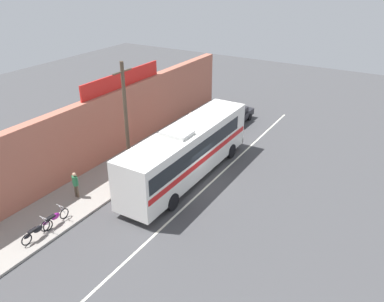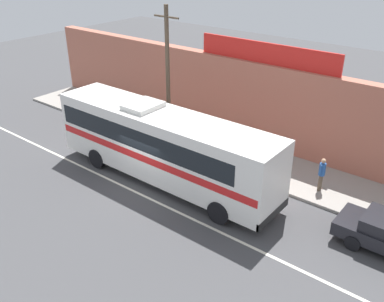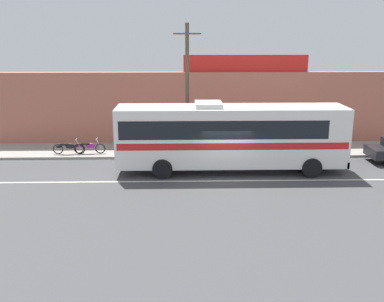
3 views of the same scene
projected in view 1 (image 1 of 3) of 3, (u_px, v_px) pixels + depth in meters
name	position (u px, v px, depth m)	size (l,w,h in m)	color
ground_plane	(197.00, 183.00, 25.20)	(70.00, 70.00, 0.00)	#444447
sidewalk_slab	(134.00, 163.00, 27.57)	(30.00, 3.60, 0.14)	gray
storefront_facade	(108.00, 126.00, 27.53)	(30.00, 0.70, 4.80)	#B26651
storefront_billboard	(122.00, 79.00, 27.74)	(8.20, 0.12, 1.10)	red
road_center_stripe	(207.00, 186.00, 24.82)	(30.00, 0.14, 0.01)	silver
intercity_bus	(187.00, 150.00, 24.88)	(12.13, 2.63, 3.78)	white
parked_car	(235.00, 115.00, 34.19)	(4.34, 1.89, 1.37)	black
utility_pole	(126.00, 122.00, 23.68)	(1.60, 0.22, 7.71)	brown
motorcycle_orange	(54.00, 218.00, 20.78)	(1.92, 0.56, 0.94)	black
motorcycle_green	(37.00, 231.00, 19.79)	(1.95, 0.56, 0.94)	black
pedestrian_far_right	(75.00, 183.00, 23.02)	(0.30, 0.48, 1.66)	brown
pedestrian_far_left	(191.00, 120.00, 32.07)	(0.30, 0.48, 1.67)	brown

